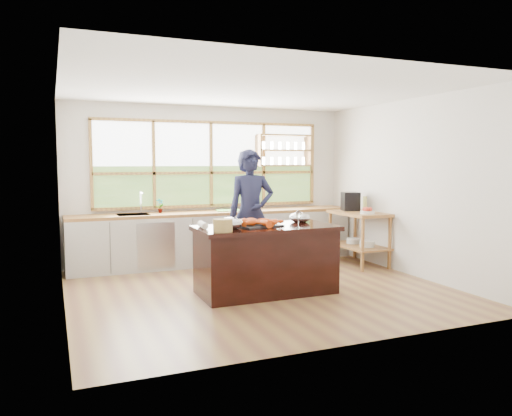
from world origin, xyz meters
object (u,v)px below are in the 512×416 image
espresso_machine (350,201)px  wicker_basket (223,225)px  island (266,259)px  cook (251,214)px

espresso_machine → wicker_basket: 3.32m
island → espresso_machine: espresso_machine is taller
cook → espresso_machine: bearing=18.4°
island → espresso_machine: (2.19, 1.37, 0.60)m
cook → island: bearing=-93.5°
island → cook: (0.16, 0.93, 0.51)m
island → espresso_machine: size_ratio=5.82×
cook → espresso_machine: size_ratio=6.06×
cook → wicker_basket: cook is taller
espresso_machine → wicker_basket: espresso_machine is taller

